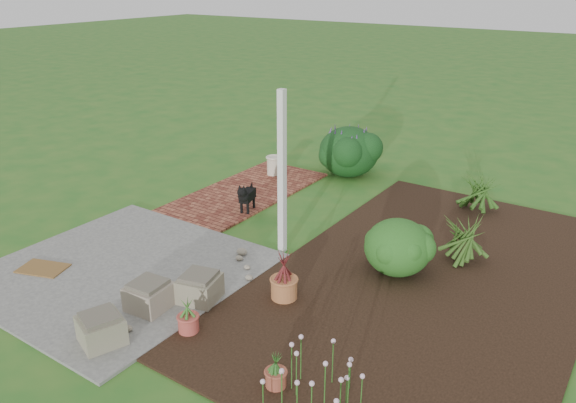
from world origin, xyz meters
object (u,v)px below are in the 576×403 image
Objects in this scene: stone_trough_near at (101,330)px; black_dog at (246,195)px; evergreen_shrub at (398,246)px; cream_ceramic_urn at (274,166)px.

stone_trough_near is 0.79× the size of black_dog.
cream_ceramic_urn is at bearing 148.26° from evergreen_shrub.
evergreen_shrub is at bearing -31.74° from cream_ceramic_urn.
cream_ceramic_urn is at bearing 106.91° from stone_trough_near.
cream_ceramic_urn is (-0.77, 1.90, -0.12)m from black_dog.
cream_ceramic_urn is at bearing 95.91° from black_dog.
stone_trough_near is 0.49× the size of evergreen_shrub.
evergreen_shrub is at bearing -25.15° from black_dog.
stone_trough_near is 4.05m from evergreen_shrub.
evergreen_shrub is (2.09, 3.46, 0.24)m from stone_trough_near.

